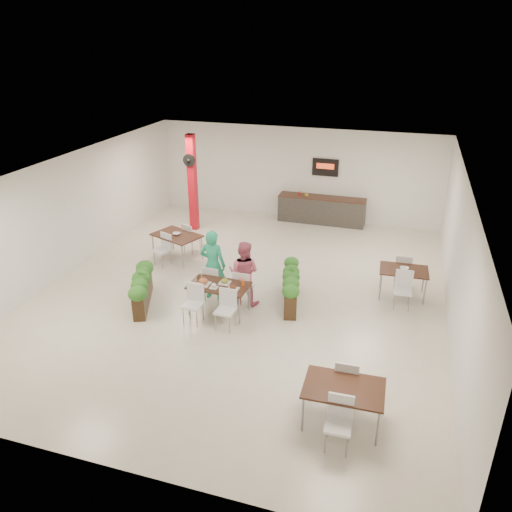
# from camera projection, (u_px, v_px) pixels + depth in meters

# --- Properties ---
(ground) EXTENTS (12.00, 12.00, 0.00)m
(ground) POSITION_uv_depth(u_px,v_px,m) (243.00, 292.00, 12.91)
(ground) COLOR beige
(ground) RESTS_ON ground
(room_shell) EXTENTS (10.10, 12.10, 3.22)m
(room_shell) POSITION_uv_depth(u_px,v_px,m) (242.00, 219.00, 12.08)
(room_shell) COLOR white
(room_shell) RESTS_ON ground
(red_column) EXTENTS (0.40, 0.41, 3.20)m
(red_column) POSITION_uv_depth(u_px,v_px,m) (192.00, 182.00, 16.34)
(red_column) COLOR #B70C1A
(red_column) RESTS_ON ground
(service_counter) EXTENTS (3.00, 0.64, 2.20)m
(service_counter) POSITION_uv_depth(u_px,v_px,m) (321.00, 209.00, 17.36)
(service_counter) COLOR #2B2926
(service_counter) RESTS_ON ground
(main_table) EXTENTS (1.43, 1.66, 0.92)m
(main_table) POSITION_uv_depth(u_px,v_px,m) (218.00, 289.00, 11.71)
(main_table) COLOR #321A10
(main_table) RESTS_ON ground
(diner_man) EXTENTS (0.68, 0.46, 1.82)m
(diner_man) POSITION_uv_depth(u_px,v_px,m) (213.00, 265.00, 12.27)
(diner_man) COLOR #27AD7D
(diner_man) RESTS_ON ground
(diner_woman) EXTENTS (0.81, 0.64, 1.63)m
(diner_woman) POSITION_uv_depth(u_px,v_px,m) (244.00, 273.00, 12.10)
(diner_woman) COLOR #DA607E
(diner_woman) RESTS_ON ground
(planter_left) EXTENTS (0.92, 1.69, 0.93)m
(planter_left) POSITION_uv_depth(u_px,v_px,m) (142.00, 286.00, 12.14)
(planter_left) COLOR black
(planter_left) RESTS_ON ground
(planter_right) EXTENTS (0.73, 1.83, 0.97)m
(planter_right) POSITION_uv_depth(u_px,v_px,m) (291.00, 284.00, 12.23)
(planter_right) COLOR black
(planter_right) RESTS_ON ground
(side_table_a) EXTENTS (1.60, 1.66, 0.92)m
(side_table_a) POSITION_uv_depth(u_px,v_px,m) (177.00, 238.00, 14.56)
(side_table_a) COLOR #321A10
(side_table_a) RESTS_ON ground
(side_table_b) EXTENTS (1.21, 1.64, 0.92)m
(side_table_b) POSITION_uv_depth(u_px,v_px,m) (404.00, 274.00, 12.46)
(side_table_b) COLOR #321A10
(side_table_b) RESTS_ON ground
(side_table_c) EXTENTS (1.37, 1.63, 0.92)m
(side_table_c) POSITION_uv_depth(u_px,v_px,m) (344.00, 392.00, 8.37)
(side_table_c) COLOR #321A10
(side_table_c) RESTS_ON ground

